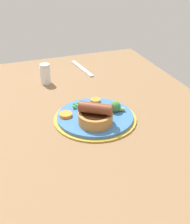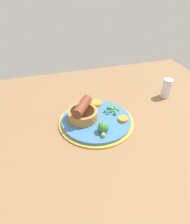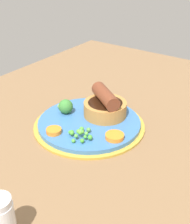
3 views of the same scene
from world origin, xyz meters
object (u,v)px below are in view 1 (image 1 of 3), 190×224
(dinner_plate, at_px, (95,118))
(carrot_slice_0, at_px, (66,115))
(carrot_slice_5, at_px, (95,100))
(broccoli_floret_near, at_px, (116,107))
(sausage_pudding, at_px, (96,116))
(fork, at_px, (82,69))
(salt_shaker, at_px, (45,74))
(pea_pile, at_px, (81,104))

(dinner_plate, height_order, carrot_slice_0, carrot_slice_0)
(carrot_slice_5, bearing_deg, broccoli_floret_near, -156.35)
(sausage_pudding, bearing_deg, dinner_plate, 107.64)
(dinner_plate, xyz_separation_m, carrot_slice_0, (0.03, 0.08, 0.01))
(carrot_slice_0, xyz_separation_m, carrot_slice_5, (0.05, -0.11, -0.00))
(broccoli_floret_near, bearing_deg, fork, -74.73)
(carrot_slice_0, bearing_deg, carrot_slice_5, -64.07)
(carrot_slice_0, xyz_separation_m, salt_shaker, (0.28, -0.00, 0.02))
(dinner_plate, bearing_deg, pea_pile, 20.89)
(carrot_slice_5, relative_size, salt_shaker, 0.43)
(fork, xyz_separation_m, salt_shaker, (-0.08, 0.17, 0.03))
(fork, bearing_deg, carrot_slice_0, 148.03)
(broccoli_floret_near, height_order, carrot_slice_5, broccoli_floret_near)
(pea_pile, relative_size, broccoli_floret_near, 1.20)
(carrot_slice_0, height_order, fork, carrot_slice_0)
(sausage_pudding, distance_m, carrot_slice_0, 0.10)
(carrot_slice_0, relative_size, carrot_slice_5, 1.20)
(dinner_plate, bearing_deg, broccoli_floret_near, -88.60)
(carrot_slice_0, bearing_deg, sausage_pudding, -134.17)
(dinner_plate, bearing_deg, carrot_slice_0, 72.51)
(fork, bearing_deg, salt_shaker, 109.55)
(sausage_pudding, distance_m, fork, 0.44)
(broccoli_floret_near, relative_size, fork, 0.25)
(fork, bearing_deg, broccoli_floret_near, 169.79)
(carrot_slice_0, xyz_separation_m, fork, (0.36, -0.17, -0.02))
(pea_pile, xyz_separation_m, carrot_slice_0, (-0.04, 0.06, -0.01))
(pea_pile, xyz_separation_m, broccoli_floret_near, (-0.06, -0.09, 0.01))
(fork, bearing_deg, carrot_slice_5, 162.67)
(pea_pile, bearing_deg, sausage_pudding, -173.87)
(dinner_plate, bearing_deg, fork, -12.55)
(dinner_plate, relative_size, salt_shaker, 3.32)
(sausage_pudding, height_order, salt_shaker, sausage_pudding)
(broccoli_floret_near, xyz_separation_m, salt_shaker, (0.30, 0.14, 0.01))
(pea_pile, distance_m, carrot_slice_5, 0.06)
(broccoli_floret_near, bearing_deg, carrot_slice_0, 9.07)
(pea_pile, relative_size, carrot_slice_5, 1.72)
(sausage_pudding, xyz_separation_m, salt_shaker, (0.34, 0.07, -0.00))
(carrot_slice_0, bearing_deg, salt_shaker, -0.47)
(fork, distance_m, salt_shaker, 0.19)
(carrot_slice_5, distance_m, salt_shaker, 0.25)
(sausage_pudding, xyz_separation_m, broccoli_floret_near, (0.04, -0.08, -0.01))
(pea_pile, height_order, fork, pea_pile)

